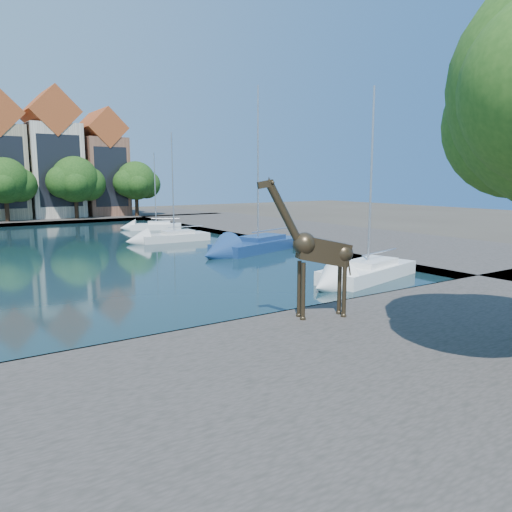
{
  "coord_description": "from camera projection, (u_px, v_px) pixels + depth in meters",
  "views": [
    {
      "loc": [
        -6.33,
        -15.17,
        5.64
      ],
      "look_at": [
        4.72,
        1.37,
        2.51
      ],
      "focal_mm": 35.0,
      "sensor_mm": 36.0,
      "label": 1
    }
  ],
  "objects": [
    {
      "name": "sailboat_right_c",
      "position": [
        174.0,
        235.0,
        44.12
      ],
      "size": [
        6.14,
        2.28,
        9.43
      ],
      "color": "silver",
      "rests_on": "water_basin"
    },
    {
      "name": "far_tree_far_east",
      "position": [
        137.0,
        182.0,
        67.43
      ],
      "size": [
        6.76,
        5.2,
        7.36
      ],
      "color": "#332114",
      "rests_on": "far_quay"
    },
    {
      "name": "ground",
      "position": [
        162.0,
        347.0,
        16.81
      ],
      "size": [
        160.0,
        160.0,
        0.0
      ],
      "primitive_type": "plane",
      "color": "#38332B",
      "rests_on": "ground"
    },
    {
      "name": "giraffe_statue",
      "position": [
        317.0,
        251.0,
        18.22
      ],
      "size": [
        3.47,
        1.54,
        5.09
      ],
      "color": "#362A1B",
      "rests_on": "near_quay"
    },
    {
      "name": "townhouse_east_mid",
      "position": [
        52.0,
        159.0,
        66.21
      ],
      "size": [
        6.43,
        9.18,
        16.65
      ],
      "color": "beige",
      "rests_on": "far_quay"
    },
    {
      "name": "sailboat_right_d",
      "position": [
        156.0,
        225.0,
        54.01
      ],
      "size": [
        5.63,
        3.94,
        8.18
      ],
      "color": "silver",
      "rests_on": "water_basin"
    },
    {
      "name": "sailboat_right_b",
      "position": [
        258.0,
        243.0,
        38.47
      ],
      "size": [
        8.75,
        5.32,
        12.3
      ],
      "color": "navy",
      "rests_on": "water_basin"
    },
    {
      "name": "right_quay",
      "position": [
        299.0,
        232.0,
        50.2
      ],
      "size": [
        14.0,
        52.0,
        0.5
      ],
      "primitive_type": "cube",
      "color": "#453F3C",
      "rests_on": "ground"
    },
    {
      "name": "water_basin",
      "position": [
        31.0,
        255.0,
        36.52
      ],
      "size": [
        38.0,
        50.0,
        0.08
      ],
      "primitive_type": "cube",
      "color": "black",
      "rests_on": "ground"
    },
    {
      "name": "sailboat_right_a",
      "position": [
        368.0,
        269.0,
        27.65
      ],
      "size": [
        7.21,
        3.95,
        10.34
      ],
      "color": "white",
      "rests_on": "water_basin"
    },
    {
      "name": "far_tree_east",
      "position": [
        76.0,
        181.0,
        63.02
      ],
      "size": [
        7.54,
        5.8,
        7.84
      ],
      "color": "#332114",
      "rests_on": "far_quay"
    },
    {
      "name": "far_tree_mid_east",
      "position": [
        6.0,
        182.0,
        58.64
      ],
      "size": [
        7.02,
        5.4,
        7.52
      ],
      "color": "#332114",
      "rests_on": "far_quay"
    },
    {
      "name": "townhouse_east_end",
      "position": [
        101.0,
        167.0,
        69.93
      ],
      "size": [
        5.44,
        9.18,
        14.43
      ],
      "color": "brown",
      "rests_on": "far_quay"
    },
    {
      "name": "near_quay",
      "position": [
        289.0,
        424.0,
        11.02
      ],
      "size": [
        50.0,
        14.0,
        0.5
      ],
      "primitive_type": "cube",
      "color": "#453F3C",
      "rests_on": "ground"
    }
  ]
}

